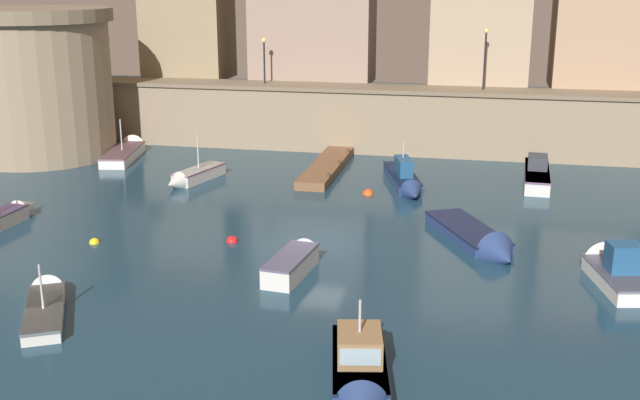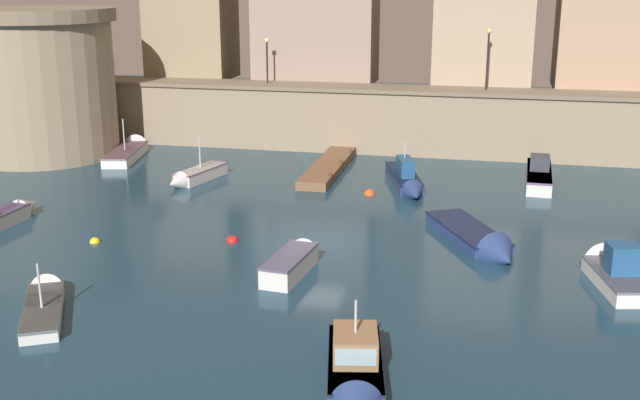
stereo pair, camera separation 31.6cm
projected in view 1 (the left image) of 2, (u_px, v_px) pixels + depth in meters
ground_plane at (315, 244)px, 34.24m from camera, size 106.45×106.45×0.00m
quay_wall at (377, 119)px, 51.73m from camera, size 40.07×3.31×4.27m
old_town_backdrop at (409, 19)px, 53.26m from camera, size 34.30×5.46×9.50m
fortress_tower at (36, 82)px, 49.67m from camera, size 10.11×10.11×9.35m
pier_dock at (327, 167)px, 46.82m from camera, size 1.72×9.45×0.70m
quay_lamp_0 at (264, 53)px, 52.09m from camera, size 0.32×0.32×3.01m
quay_lamp_1 at (485, 50)px, 49.08m from camera, size 0.32×0.32×3.83m
moored_boat_1 at (537, 171)px, 44.82m from camera, size 1.58×7.40×1.77m
moored_boat_3 at (295, 260)px, 31.05m from camera, size 1.64×4.54×1.12m
moored_boat_4 at (360, 375)px, 22.10m from camera, size 2.54×5.66×2.88m
moored_boat_5 at (192, 176)px, 44.27m from camera, size 2.32×4.90×2.86m
moored_boat_7 at (614, 268)px, 30.21m from camera, size 2.76×5.20×2.24m
moored_boat_8 at (481, 241)px, 33.79m from camera, size 4.66×6.81×1.71m
moored_boat_9 at (127, 150)px, 50.81m from camera, size 2.83×7.01×3.05m
moored_boat_10 at (46, 301)px, 27.70m from camera, size 3.61×5.41×2.39m
moored_boat_11 at (405, 179)px, 43.24m from camera, size 3.13×6.96×2.68m
mooring_buoy_0 at (95, 243)px, 34.36m from camera, size 0.46×0.46×0.46m
mooring_buoy_1 at (368, 194)px, 41.91m from camera, size 0.60×0.60×0.60m
mooring_buoy_2 at (232, 242)px, 34.54m from camera, size 0.52×0.52×0.52m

